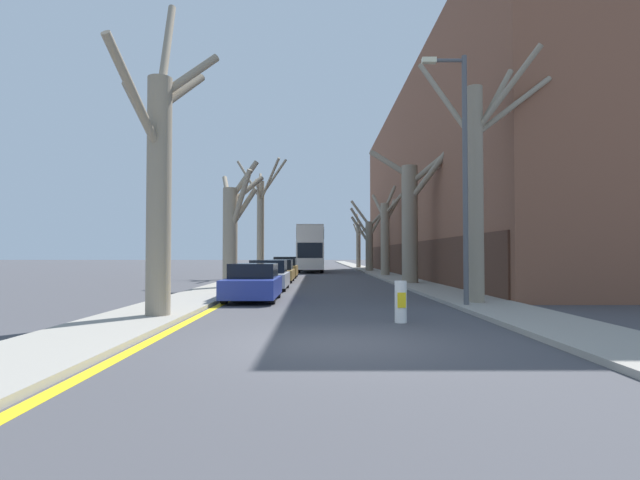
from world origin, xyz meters
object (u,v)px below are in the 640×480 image
street_tree_right_0 (477,176)px  street_tree_left_2 (261,219)px  street_tree_left_1 (232,227)px  parked_car_1 (268,276)px  lamp_post (462,166)px  street_tree_right_1 (411,217)px  traffic_bollard (401,302)px  double_decker_bus (311,247)px  street_tree_left_0 (159,174)px  street_tree_right_4 (359,242)px  parked_car_0 (253,283)px  parked_car_3 (285,268)px  street_tree_right_3 (369,239)px  parked_car_2 (279,271)px  street_tree_right_2 (386,233)px

street_tree_right_0 → street_tree_left_2: bearing=115.3°
street_tree_left_1 → street_tree_left_2: street_tree_left_2 is taller
parked_car_1 → lamp_post: 11.38m
street_tree_left_2 → street_tree_right_1: bearing=-42.3°
traffic_bollard → street_tree_left_2: bearing=104.4°
double_decker_bus → traffic_bollard: size_ratio=11.41×
street_tree_left_0 → street_tree_right_4: 48.34m
street_tree_right_0 → parked_car_1: size_ratio=2.11×
street_tree_right_0 → parked_car_1: street_tree_right_0 is taller
street_tree_left_1 → parked_car_0: (1.77, -5.99, -2.35)m
parked_car_3 → street_tree_right_3: bearing=59.9°
street_tree_right_3 → parked_car_1: size_ratio=1.76×
street_tree_left_2 → double_decker_bus: (3.43, 12.90, -1.76)m
street_tree_right_0 → street_tree_right_1: (-0.06, 11.23, -0.48)m
street_tree_left_0 → parked_car_2: street_tree_left_0 is taller
street_tree_right_1 → parked_car_1: (-7.49, -3.75, -3.08)m
parked_car_0 → traffic_bollard: (4.35, -5.81, -0.13)m
double_decker_bus → lamp_post: 33.80m
street_tree_left_2 → double_decker_bus: 13.47m
street_tree_left_1 → double_decker_bus: bearing=82.0°
parked_car_2 → parked_car_3: 5.55m
parked_car_0 → parked_car_3: (-0.00, 17.96, 0.06)m
parked_car_0 → parked_car_2: (0.00, 12.42, 0.00)m
street_tree_right_3 → lamp_post: size_ratio=0.90×
street_tree_right_2 → parked_car_2: 11.05m
traffic_bollard → street_tree_left_1: bearing=117.4°
street_tree_right_2 → traffic_bollard: size_ratio=6.78×
street_tree_right_1 → traffic_bollard: street_tree_right_1 is taller
street_tree_right_0 → street_tree_right_2: 21.83m
street_tree_left_0 → traffic_bollard: 6.93m
street_tree_left_0 → street_tree_right_0: street_tree_left_0 is taller
street_tree_left_1 → street_tree_right_0: size_ratio=0.73×
parked_car_2 → street_tree_left_1: bearing=-105.4°
street_tree_left_0 → street_tree_right_3: size_ratio=1.27×
street_tree_right_3 → double_decker_bus: street_tree_right_3 is taller
parked_car_0 → parked_car_1: (-0.00, 5.68, 0.02)m
street_tree_right_1 → street_tree_left_2: bearing=137.7°
street_tree_left_2 → parked_car_2: 6.70m
street_tree_left_1 → parked_car_3: size_ratio=1.54×
street_tree_left_2 → parked_car_2: (1.74, -5.40, -3.57)m
street_tree_right_1 → parked_car_3: size_ratio=1.91×
street_tree_left_2 → street_tree_right_1: size_ratio=1.13×
street_tree_right_4 → street_tree_left_1: bearing=-104.2°
double_decker_bus → parked_car_1: bearing=-93.9°
lamp_post → traffic_bollard: bearing=-127.7°
street_tree_left_2 → street_tree_right_0: 21.70m
parked_car_0 → street_tree_left_0: bearing=-108.7°
parked_car_1 → traffic_bollard: (4.35, -11.49, -0.15)m
street_tree_right_4 → lamp_post: (-0.60, -44.92, 1.19)m
street_tree_right_2 → parked_car_2: size_ratio=1.57×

